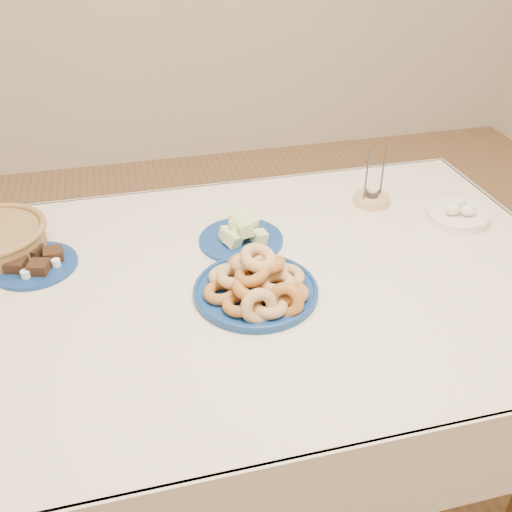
# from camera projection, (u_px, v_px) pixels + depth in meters

# --- Properties ---
(ground) EXTENTS (5.00, 5.00, 0.00)m
(ground) POSITION_uv_depth(u_px,v_px,m) (252.00, 462.00, 1.88)
(ground) COLOR #8D6442
(ground) RESTS_ON ground
(dining_table) EXTENTS (1.71, 1.11, 0.75)m
(dining_table) POSITION_uv_depth(u_px,v_px,m) (251.00, 310.00, 1.52)
(dining_table) COLOR brown
(dining_table) RESTS_ON ground
(donut_platter) EXTENTS (0.32, 0.32, 0.14)m
(donut_platter) POSITION_uv_depth(u_px,v_px,m) (257.00, 284.00, 1.38)
(donut_platter) COLOR navy
(donut_platter) RESTS_ON dining_table
(melon_plate) EXTENTS (0.28, 0.28, 0.08)m
(melon_plate) POSITION_uv_depth(u_px,v_px,m) (242.00, 233.00, 1.60)
(melon_plate) COLOR navy
(melon_plate) RESTS_ON dining_table
(brownie_plate) EXTENTS (0.27, 0.27, 0.04)m
(brownie_plate) POSITION_uv_depth(u_px,v_px,m) (35.00, 263.00, 1.50)
(brownie_plate) COLOR navy
(brownie_plate) RESTS_ON dining_table
(candle_holder) EXTENTS (0.14, 0.14, 0.19)m
(candle_holder) POSITION_uv_depth(u_px,v_px,m) (372.00, 198.00, 1.79)
(candle_holder) COLOR tan
(candle_holder) RESTS_ON dining_table
(egg_bowl) EXTENTS (0.21, 0.21, 0.06)m
(egg_bowl) POSITION_uv_depth(u_px,v_px,m) (458.00, 214.00, 1.70)
(egg_bowl) COLOR white
(egg_bowl) RESTS_ON dining_table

